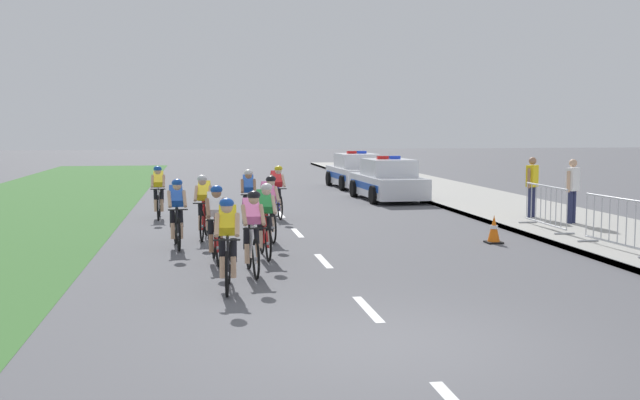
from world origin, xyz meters
name	(u,v)px	position (x,y,z in m)	size (l,w,h in m)	color
ground_plane	(401,345)	(0.00, 0.00, 0.00)	(160.00, 160.00, 0.00)	#56565B
sidewalk_slab	(510,208)	(7.35, 14.00, 0.06)	(4.02, 60.00, 0.12)	#A3A099
kerb_edge	(452,209)	(5.42, 14.00, 0.07)	(0.16, 60.00, 0.13)	#9E9E99
grass_verge	(1,219)	(-8.03, 14.00, 0.00)	(7.00, 60.00, 0.01)	#3D7033
lane_markings_centre	(309,245)	(0.00, 7.83, 0.00)	(0.14, 21.60, 0.01)	white
cyclist_lead	(228,242)	(-1.95, 3.41, 0.79)	(0.44, 1.72, 1.56)	black
cyclist_second	(252,231)	(-1.47, 4.69, 0.79)	(0.44, 1.72, 1.56)	black
cyclist_third	(216,222)	(-2.09, 6.01, 0.79)	(0.44, 1.72, 1.56)	black
cyclist_fourth	(265,219)	(-1.10, 6.39, 0.79)	(0.43, 1.72, 1.56)	black
cyclist_fifth	(177,212)	(-2.89, 7.91, 0.79)	(0.45, 1.72, 1.56)	black
cyclist_sixth	(269,207)	(-0.81, 8.69, 0.79)	(0.45, 1.72, 1.56)	black
cyclist_seventh	(204,206)	(-2.30, 9.20, 0.79)	(0.45, 1.72, 1.56)	black
cyclist_eighth	(248,197)	(-1.12, 11.24, 0.79)	(0.43, 1.72, 1.56)	black
cyclist_ninth	(158,191)	(-3.56, 13.42, 0.79)	(0.42, 1.72, 1.56)	black
cyclist_tenth	(277,191)	(-0.19, 12.98, 0.79)	(0.44, 1.72, 1.56)	black
police_car_nearest	(388,181)	(4.29, 17.76, 0.68)	(2.15, 4.48, 1.59)	silver
police_car_second	(356,172)	(4.29, 23.35, 0.68)	(2.12, 4.46, 1.59)	white
crowd_barrier_middle	(618,224)	(6.09, 5.57, 0.65)	(0.64, 2.32, 1.07)	#B7BABF
crowd_barrier_rear	(546,207)	(6.07, 8.84, 0.65)	(0.55, 2.32, 1.07)	#B7BABF
traffic_cone_near	(494,230)	(4.19, 7.49, 0.31)	(0.36, 0.36, 0.64)	black
spectator_middle	(572,186)	(7.21, 9.70, 1.08)	(0.47, 0.39, 1.68)	#23284C
spectator_back	(532,183)	(6.74, 11.11, 1.08)	(0.44, 0.41, 1.68)	#23284C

